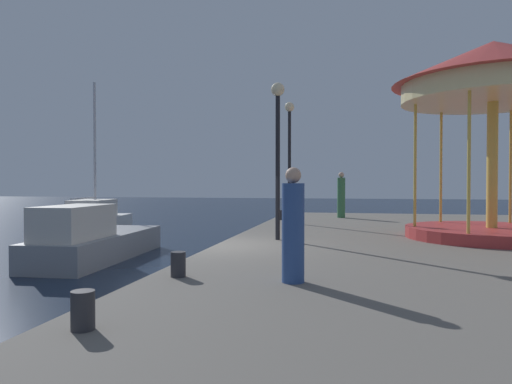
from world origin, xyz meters
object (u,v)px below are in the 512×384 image
person_near_carousel (293,229)px  motorboat_grey (93,240)px  carousel (493,91)px  lamp_post_near_edge (278,132)px  bollard_north (83,310)px  bollard_south (178,264)px  person_by_the_water (341,196)px  bollard_center (280,215)px  sailboat_white (91,220)px  lamp_post_mid_promenade (289,141)px

person_near_carousel → motorboat_grey: bearing=140.5°
carousel → lamp_post_near_edge: (-5.63, -1.38, -1.12)m
carousel → bollard_north: 11.86m
bollard_south → person_by_the_water: size_ratio=0.20×
lamp_post_near_edge → motorboat_grey: bearing=177.1°
person_by_the_water → person_near_carousel: (-0.47, -13.52, -0.12)m
person_by_the_water → bollard_center: bearing=-144.1°
sailboat_white → bollard_south: size_ratio=17.62×
bollard_north → bollard_center: 14.46m
carousel → bollard_north: (-6.42, -9.23, -3.77)m
bollard_south → person_near_carousel: bearing=-1.2°
lamp_post_mid_promenade → bollard_center: lamp_post_mid_promenade is taller
motorboat_grey → person_by_the_water: person_by_the_water is taller
bollard_north → person_near_carousel: (1.83, 2.69, 0.61)m
carousel → motorboat_grey: bearing=-174.4°
motorboat_grey → lamp_post_mid_promenade: size_ratio=1.26×
carousel → lamp_post_mid_promenade: carousel is taller
lamp_post_mid_promenade → person_by_the_water: (1.86, 3.20, -2.14)m
motorboat_grey → person_by_the_water: (7.06, 8.08, 1.12)m
bollard_center → person_by_the_water: 3.07m
lamp_post_mid_promenade → person_near_carousel: (1.39, -10.32, -2.27)m
motorboat_grey → carousel: 11.98m
lamp_post_near_edge → person_near_carousel: bearing=-78.7°
lamp_post_mid_promenade → bollard_center: (-0.55, 1.45, -2.88)m
bollard_center → person_by_the_water: person_by_the_water is taller
sailboat_white → lamp_post_mid_promenade: size_ratio=1.55×
motorboat_grey → person_by_the_water: bearing=48.9°
motorboat_grey → person_near_carousel: (6.59, -5.44, 1.00)m
lamp_post_near_edge → lamp_post_mid_promenade: 5.18m
lamp_post_mid_promenade → bollard_south: bearing=-92.6°
carousel → person_by_the_water: 8.66m
lamp_post_near_edge → bollard_center: lamp_post_near_edge is taller
carousel → lamp_post_mid_promenade: bearing=147.7°
motorboat_grey → lamp_post_mid_promenade: 7.85m
bollard_center → person_by_the_water: (2.41, 1.75, 0.74)m
carousel → bollard_north: bearing=-124.8°
motorboat_grey → bollard_center: size_ratio=14.34×
sailboat_white → bollard_north: sailboat_white is taller
carousel → bollard_north: size_ratio=13.28×
bollard_south → person_near_carousel: person_near_carousel is taller
person_by_the_water → motorboat_grey: bearing=-131.1°
lamp_post_near_edge → bollard_center: (-0.91, 6.62, -2.65)m
carousel → person_by_the_water: (-4.12, 6.98, -3.04)m
bollard_south → bollard_north: bearing=-89.5°
bollard_center → lamp_post_near_edge: bearing=-82.2°
motorboat_grey → lamp_post_near_edge: (5.55, -0.28, 3.03)m
person_by_the_water → person_near_carousel: 13.53m
sailboat_white → bollard_south: sailboat_white is taller
lamp_post_mid_promenade → person_by_the_water: size_ratio=2.29×
person_near_carousel → person_by_the_water: bearing=88.0°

